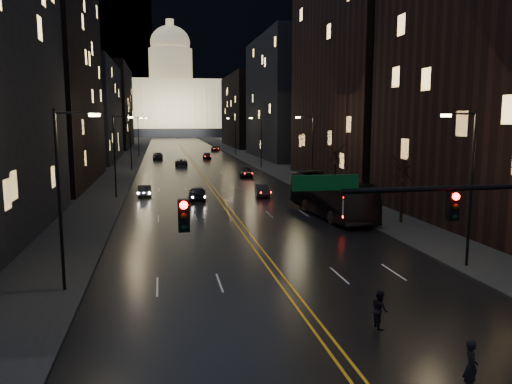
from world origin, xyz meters
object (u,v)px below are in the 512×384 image
oncoming_car_a (197,193)px  oncoming_car_b (144,191)px  pedestrian_b (380,309)px  receding_car_a (262,191)px  bus (330,196)px  pedestrian_a (471,367)px

oncoming_car_a → oncoming_car_b: oncoming_car_a is taller
oncoming_car_a → pedestrian_b: size_ratio=2.86×
oncoming_car_b → receding_car_a: 13.03m
bus → oncoming_car_a: size_ratio=2.88×
oncoming_car_b → receding_car_a: bearing=166.3°
pedestrian_a → receding_car_a: bearing=12.3°
oncoming_car_a → pedestrian_b: bearing=102.9°
oncoming_car_b → receding_car_a: size_ratio=1.01×
receding_car_a → pedestrian_a: (-1.61, -40.60, 0.21)m
receding_car_a → pedestrian_a: pedestrian_a is taller
bus → oncoming_car_b: bearing=134.7°
pedestrian_a → pedestrian_b: size_ratio=1.10×
oncoming_car_b → pedestrian_b: size_ratio=2.57×
oncoming_car_a → oncoming_car_b: size_ratio=1.11×
oncoming_car_b → pedestrian_a: bearing=101.1°
pedestrian_a → oncoming_car_b: bearing=29.3°
bus → receding_car_a: bearing=102.8°
bus → pedestrian_b: size_ratio=8.23×
receding_car_a → pedestrian_a: size_ratio=2.31×
oncoming_car_b → pedestrian_b: bearing=102.0°
oncoming_car_a → pedestrian_a: (5.67, -39.13, 0.10)m
bus → pedestrian_a: bus is taller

